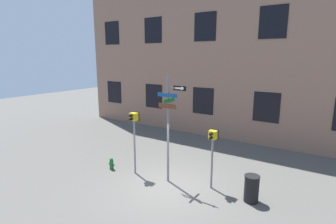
{
  "coord_description": "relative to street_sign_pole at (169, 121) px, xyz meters",
  "views": [
    {
      "loc": [
        5.38,
        -8.09,
        5.13
      ],
      "look_at": [
        -0.25,
        0.46,
        2.98
      ],
      "focal_mm": 28.0,
      "sensor_mm": 36.0,
      "label": 1
    }
  ],
  "objects": [
    {
      "name": "building_facade",
      "position": [
        0.19,
        7.14,
        4.37
      ],
      "size": [
        24.0,
        0.63,
        13.96
      ],
      "color": "#936B56",
      "rests_on": "ground_plane"
    },
    {
      "name": "street_sign_pole",
      "position": [
        0.0,
        0.0,
        0.0
      ],
      "size": [
        1.28,
        0.77,
        4.4
      ],
      "color": "slate",
      "rests_on": "ground_plane"
    },
    {
      "name": "trash_bin",
      "position": [
        3.33,
        0.33,
        -2.11
      ],
      "size": [
        0.55,
        0.55,
        0.99
      ],
      "color": "black",
      "rests_on": "ground_plane"
    },
    {
      "name": "pedestrian_signal_left",
      "position": [
        -1.72,
        -0.17,
        -0.43
      ],
      "size": [
        0.38,
        0.4,
        2.81
      ],
      "color": "slate",
      "rests_on": "ground_plane"
    },
    {
      "name": "pedestrian_signal_right",
      "position": [
        1.71,
        0.45,
        -0.75
      ],
      "size": [
        0.34,
        0.4,
        2.41
      ],
      "color": "slate",
      "rests_on": "ground_plane"
    },
    {
      "name": "fire_hydrant",
      "position": [
        -2.91,
        -0.45,
        -2.34
      ],
      "size": [
        0.34,
        0.18,
        0.56
      ],
      "color": "#196028",
      "rests_on": "ground_plane"
    },
    {
      "name": "ground_plane",
      "position": [
        0.19,
        -0.45,
        -2.61
      ],
      "size": [
        60.0,
        60.0,
        0.0
      ],
      "primitive_type": "plane",
      "color": "#595651"
    }
  ]
}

